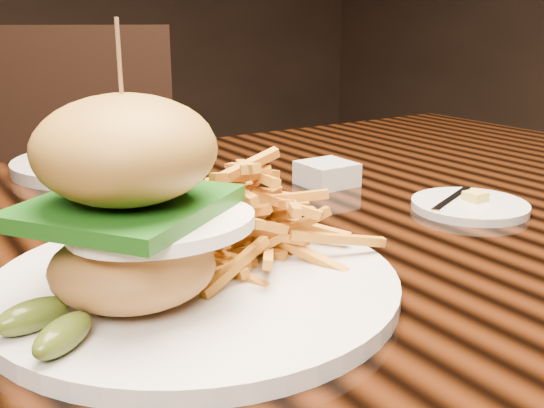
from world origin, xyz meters
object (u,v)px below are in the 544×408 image
chair_far (81,202)px  far_dish (99,159)px  burger_plate (189,226)px  dining_table (231,281)px

chair_far → far_dish: bearing=-78.3°
burger_plate → far_dish: size_ratio=1.36×
dining_table → chair_far: (0.08, 0.88, -0.13)m
burger_plate → chair_far: (0.21, 1.04, -0.27)m
chair_far → dining_table: bearing=-70.9°
far_dish → chair_far: bearing=77.4°
burger_plate → chair_far: burger_plate is taller
burger_plate → chair_far: size_ratio=0.36×
far_dish → chair_far: size_ratio=0.26×
burger_plate → far_dish: 0.49m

